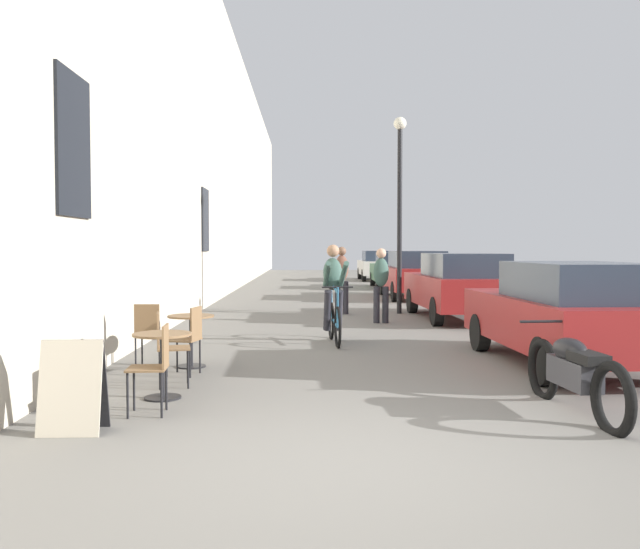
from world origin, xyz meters
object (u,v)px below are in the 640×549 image
object	(u,v)px
cafe_chair_near_toward_wall	(167,344)
parked_car_fifth	(377,265)
cafe_table_mid	(191,330)
parked_car_fourth	(395,270)
cafe_table_near	(162,351)
sandwich_board_sign	(73,386)
parked_car_nearest	(566,313)
pedestrian_mid	(342,276)
parked_car_second	(459,285)
cafe_chair_mid_toward_street	(149,331)
parked_motorcycle	(575,373)
street_lamp	(400,189)
cyclist_on_bicycle	(334,296)
cafe_chair_mid_toward_wall	(189,336)
parked_car_third	(414,274)
pedestrian_near	(381,281)
cafe_chair_near_toward_street	(155,362)

from	to	relation	value
cafe_chair_near_toward_wall	parked_car_fifth	world-z (taller)	parked_car_fifth
cafe_table_mid	parked_car_fourth	xyz separation A→B (m)	(5.22, 17.92, 0.23)
cafe_table_near	sandwich_board_sign	distance (m)	1.42
cafe_table_near	parked_car_nearest	distance (m)	5.50
pedestrian_mid	parked_car_second	distance (m)	2.93
cafe_chair_mid_toward_street	parked_motorcycle	world-z (taller)	cafe_chair_mid_toward_street
pedestrian_mid	street_lamp	distance (m)	2.61
cyclist_on_bicycle	parked_car_nearest	world-z (taller)	cyclist_on_bicycle
cyclist_on_bicycle	parked_car_second	xyz separation A→B (m)	(3.06, 3.64, -0.02)
cafe_chair_mid_toward_wall	parked_car_second	xyz separation A→B (m)	(5.06, 6.63, 0.27)
cafe_chair_near_toward_wall	parked_car_third	distance (m)	14.61
street_lamp	parked_car_fourth	bearing A→B (deg)	83.05
cafe_chair_near_toward_wall	parked_car_fourth	size ratio (longest dim) A/B	0.22
pedestrian_mid	parked_car_fourth	size ratio (longest dim) A/B	0.41
sandwich_board_sign	parked_motorcycle	world-z (taller)	parked_motorcycle
parked_car_fifth	parked_motorcycle	distance (m)	27.00
parked_car_fourth	parked_motorcycle	distance (m)	20.61
cafe_table_near	parked_car_fifth	size ratio (longest dim) A/B	0.17
cafe_table_near	street_lamp	bearing A→B (deg)	67.19
cafe_chair_near_toward_wall	parked_motorcycle	size ratio (longest dim) A/B	0.41
pedestrian_near	street_lamp	size ratio (longest dim) A/B	0.34
sandwich_board_sign	street_lamp	world-z (taller)	street_lamp
cafe_table_mid	pedestrian_mid	size ratio (longest dim) A/B	0.43
cafe_chair_near_toward_street	cyclist_on_bicycle	bearing A→B (deg)	68.42
cafe_chair_near_toward_wall	parked_car_second	xyz separation A→B (m)	(5.19, 7.34, 0.27)
parked_motorcycle	cafe_chair_mid_toward_wall	bearing A→B (deg)	153.87
cafe_chair_near_toward_wall	cyclist_on_bicycle	size ratio (longest dim) A/B	0.51
cafe_chair_mid_toward_wall	pedestrian_mid	world-z (taller)	pedestrian_mid
sandwich_board_sign	parked_car_second	distance (m)	10.85
cafe_chair_near_toward_wall	parked_car_nearest	world-z (taller)	parked_car_nearest
cafe_chair_near_toward_street	pedestrian_mid	size ratio (longest dim) A/B	0.53
parked_car_third	parked_motorcycle	size ratio (longest dim) A/B	2.04
sandwich_board_sign	cafe_chair_near_toward_wall	bearing A→B (deg)	77.33
parked_car_fifth	cyclist_on_bicycle	bearing A→B (deg)	-98.11
cafe_chair_mid_toward_wall	parked_car_third	size ratio (longest dim) A/B	0.20
cafe_chair_mid_toward_wall	parked_car_fourth	size ratio (longest dim) A/B	0.22
cafe_chair_mid_toward_street	street_lamp	world-z (taller)	street_lamp
cafe_table_mid	cyclist_on_bicycle	bearing A→B (deg)	49.09
cafe_table_near	parked_motorcycle	xyz separation A→B (m)	(4.26, -0.74, -0.12)
cafe_table_mid	parked_car_fourth	size ratio (longest dim) A/B	0.17
cyclist_on_bicycle	pedestrian_mid	world-z (taller)	cyclist_on_bicycle
cafe_chair_near_toward_street	parked_car_fourth	distance (m)	21.16
cafe_chair_mid_toward_street	pedestrian_near	distance (m)	6.61
cafe_chair_near_toward_wall	cafe_chair_mid_toward_street	world-z (taller)	same
cafe_chair_near_toward_wall	cafe_table_mid	size ratio (longest dim) A/B	1.24
parked_car_nearest	parked_car_third	world-z (taller)	parked_car_third
cafe_table_near	pedestrian_near	size ratio (longest dim) A/B	0.44
pedestrian_mid	parked_car_nearest	world-z (taller)	pedestrian_mid
pedestrian_near	parked_car_fifth	world-z (taller)	pedestrian_near
pedestrian_near	parked_motorcycle	xyz separation A→B (m)	(1.05, -7.97, -0.52)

